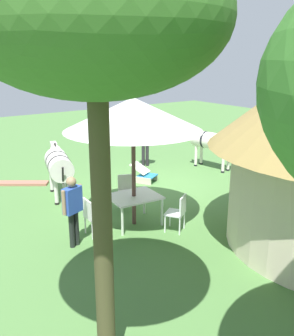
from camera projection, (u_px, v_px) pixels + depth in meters
ground_plane at (153, 192)px, 11.68m from camera, size 36.00×36.00×0.00m
shade_umbrella at (133, 114)px, 8.67m from camera, size 3.25×3.25×3.12m
patio_dining_table at (134, 199)px, 9.27m from camera, size 1.29×1.08×0.74m
patio_chair_west_end at (178, 211)px, 8.90m from camera, size 0.60×0.59×0.90m
patio_chair_east_end at (126, 189)px, 10.37m from camera, size 0.57×0.56×0.90m
patio_chair_near_hut at (92, 214)px, 8.69m from camera, size 0.43×0.45×0.90m
guest_beside_umbrella at (73, 205)px, 8.08m from camera, size 0.54×0.34×1.60m
standing_watcher at (145, 139)px, 14.15m from camera, size 0.51×0.44×1.70m
striped_lounge_chair at (144, 174)px, 12.56m from camera, size 0.86×0.97×0.60m
zebra_nearest_camera at (214, 142)px, 13.79m from camera, size 0.88×2.27×1.56m
zebra_by_umbrella at (59, 164)px, 11.02m from camera, size 1.04×2.13×1.52m
acacia_tree_far_lawn at (95, 21)px, 3.91m from camera, size 2.87×2.87×5.27m
brick_patio_kerb at (5, 183)px, 12.32m from camera, size 2.49×1.91×0.08m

